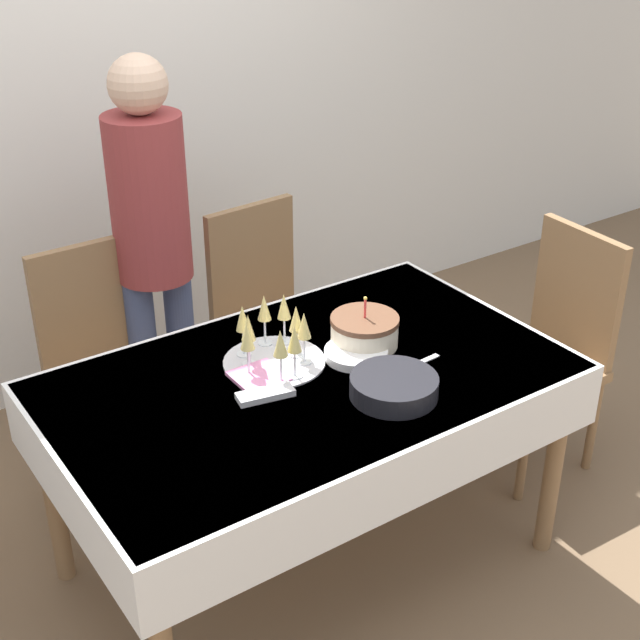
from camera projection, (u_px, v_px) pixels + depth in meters
name	position (u px, v px, depth m)	size (l,w,h in m)	color
ground_plane	(309.00, 560.00, 3.07)	(12.00, 12.00, 0.00)	brown
wall_back	(91.00, 79.00, 3.56)	(8.00, 0.05, 2.70)	silver
dining_table	(308.00, 403.00, 2.76)	(1.58, 0.96, 0.75)	white
dining_chair_far_left	(106.00, 363.00, 3.23)	(0.43, 0.43, 0.94)	olive
dining_chair_far_right	(268.00, 313.00, 3.58)	(0.45, 0.45, 0.94)	olive
dining_chair_right_end	(551.00, 341.00, 3.38)	(0.44, 0.44, 0.94)	olive
birthday_cake	(365.00, 331.00, 2.86)	(0.22, 0.22, 0.17)	beige
champagne_tray	(274.00, 336.00, 2.73)	(0.32, 0.32, 0.18)	silver
plate_stack_main	(394.00, 387.00, 2.60)	(0.26, 0.26, 0.06)	black
plate_stack_dessert	(356.00, 354.00, 2.80)	(0.20, 0.20, 0.03)	white
cake_knife	(403.00, 370.00, 2.73)	(0.30, 0.04, 0.00)	silver
fork_pile	(265.00, 394.00, 2.60)	(0.18, 0.09, 0.02)	silver
napkin_pile	(259.00, 377.00, 2.69)	(0.15, 0.15, 0.01)	pink
person_standing	(152.00, 230.00, 3.22)	(0.28, 0.28, 1.57)	#3F4C72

